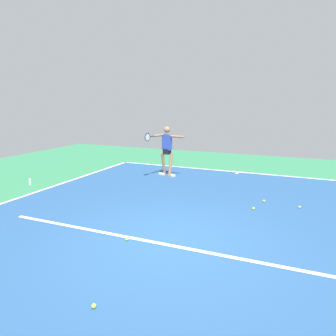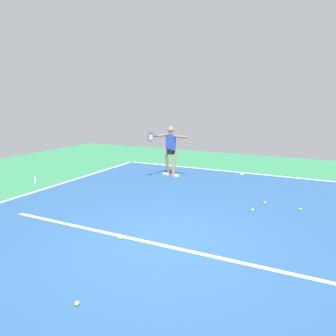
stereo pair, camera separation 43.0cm
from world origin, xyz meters
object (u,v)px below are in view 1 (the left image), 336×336
(tennis_player, at_px, (167,147))
(tennis_ball_near_player, at_px, (94,306))
(tennis_ball_far_corner, at_px, (127,239))
(water_bottle, at_px, (30,182))
(tennis_ball_centre_court, at_px, (253,209))
(tennis_ball_by_sideline, at_px, (300,207))
(tennis_ball_by_baseline, at_px, (264,201))

(tennis_player, bearing_deg, tennis_ball_near_player, 118.34)
(tennis_ball_far_corner, height_order, water_bottle, water_bottle)
(tennis_player, bearing_deg, tennis_ball_centre_court, 156.02)
(tennis_ball_centre_court, bearing_deg, tennis_ball_far_corner, 54.71)
(tennis_ball_far_corner, xyz_separation_m, water_bottle, (5.21, -2.46, 0.08))
(tennis_ball_near_player, distance_m, tennis_ball_centre_court, 5.10)
(tennis_player, relative_size, tennis_ball_by_sideline, 28.14)
(tennis_player, xyz_separation_m, tennis_ball_near_player, (-2.21, 7.51, -1.05))
(tennis_ball_centre_court, bearing_deg, tennis_player, -35.92)
(tennis_ball_by_sideline, relative_size, water_bottle, 0.30)
(tennis_ball_far_corner, bearing_deg, tennis_ball_centre_court, -125.29)
(tennis_player, distance_m, tennis_ball_centre_court, 4.56)
(tennis_ball_by_baseline, height_order, water_bottle, water_bottle)
(tennis_ball_centre_court, xyz_separation_m, water_bottle, (7.26, 0.44, 0.08))
(tennis_ball_centre_court, bearing_deg, tennis_ball_by_baseline, -102.79)
(tennis_ball_centre_court, bearing_deg, tennis_ball_near_player, 74.28)
(tennis_player, relative_size, tennis_ball_centre_court, 28.14)
(tennis_ball_far_corner, bearing_deg, tennis_ball_by_sideline, -131.95)
(tennis_ball_by_baseline, bearing_deg, tennis_ball_centre_court, 77.21)
(tennis_ball_by_sideline, xyz_separation_m, tennis_ball_centre_court, (1.09, 0.60, 0.00))
(tennis_ball_by_baseline, height_order, tennis_ball_near_player, same)
(tennis_ball_centre_court, bearing_deg, water_bottle, 3.46)
(tennis_ball_by_sideline, xyz_separation_m, tennis_ball_by_baseline, (0.92, -0.16, 0.00))
(tennis_ball_by_sideline, bearing_deg, tennis_ball_near_player, 65.81)
(tennis_ball_by_sideline, bearing_deg, water_bottle, 7.09)
(tennis_ball_far_corner, distance_m, water_bottle, 5.76)
(tennis_ball_by_baseline, bearing_deg, tennis_ball_by_sideline, 169.96)
(tennis_ball_by_sideline, relative_size, tennis_ball_centre_court, 1.00)
(tennis_ball_by_sideline, xyz_separation_m, tennis_ball_near_player, (2.47, 5.51, 0.00))
(tennis_ball_by_sideline, height_order, tennis_ball_near_player, same)
(tennis_ball_near_player, bearing_deg, tennis_ball_far_corner, -71.49)
(tennis_player, distance_m, tennis_ball_near_player, 7.90)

